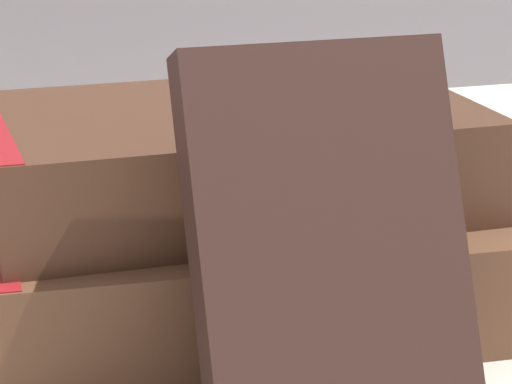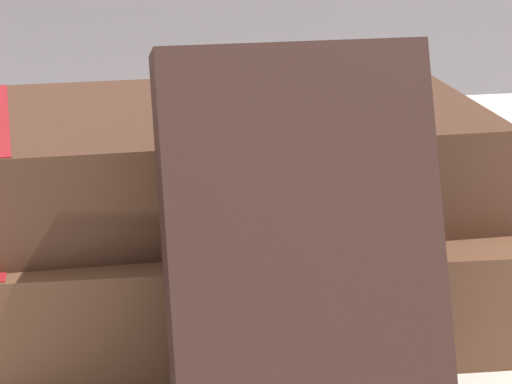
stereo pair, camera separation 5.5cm
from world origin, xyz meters
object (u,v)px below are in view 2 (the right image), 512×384
book_leaning_front (304,257)px  pocket_watch (336,111)px  book_flat_top (222,157)px  reading_glasses (155,198)px  book_flat_bottom (234,264)px

book_leaning_front → pocket_watch: book_leaning_front is taller
book_flat_top → pocket_watch: bearing=-32.2°
book_flat_top → reading_glasses: size_ratio=2.25×
book_flat_top → book_leaning_front: (0.01, -0.12, -0.01)m
book_flat_bottom → book_flat_top: book_flat_top is taller
book_leaning_front → reading_glasses: (-0.03, 0.29, -0.07)m
book_flat_bottom → book_leaning_front: 0.12m
pocket_watch → reading_glasses: (-0.06, 0.20, -0.10)m
book_leaning_front → pocket_watch: size_ratio=2.34×
book_flat_bottom → book_flat_top: 0.05m
book_flat_bottom → pocket_watch: 0.09m
book_leaning_front → pocket_watch: 0.10m
book_flat_top → reading_glasses: bearing=93.9°
book_leaning_front → reading_glasses: size_ratio=1.45×
book_flat_bottom → book_flat_top: bearing=110.2°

